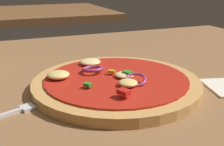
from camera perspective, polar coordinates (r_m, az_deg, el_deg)
name	(u,v)px	position (r m, az deg, el deg)	size (l,w,h in m)	color
dining_table	(102,91)	(0.51, -2.05, -3.58)	(1.19, 0.85, 0.04)	brown
pizza	(115,82)	(0.47, 0.71, -1.90)	(0.28, 0.28, 0.03)	tan
fork	(0,116)	(0.40, -21.68, -8.17)	(0.17, 0.07, 0.01)	silver
background_table	(43,13)	(1.67, -13.88, 11.68)	(0.74, 0.67, 0.04)	brown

